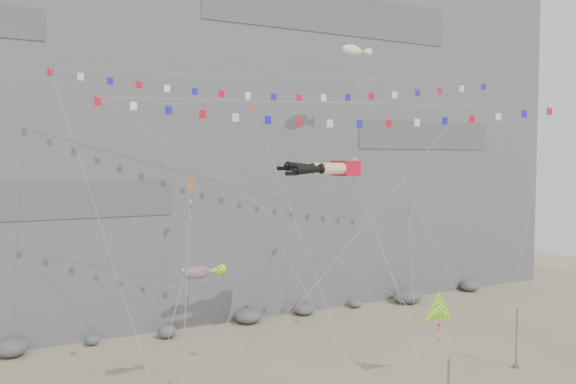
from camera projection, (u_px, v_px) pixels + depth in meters
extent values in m
cube|color=slate|center=(197.00, 76.00, 64.68)|extent=(80.00, 28.00, 50.00)
cylinder|color=slate|center=(517.00, 339.00, 41.29)|extent=(0.12, 0.12, 4.37)
cube|color=red|center=(345.00, 168.00, 42.94)|extent=(1.59, 2.07, 1.15)
cylinder|color=#F3B597|center=(332.00, 168.00, 41.56)|extent=(2.01, 1.03, 0.85)
sphere|color=black|center=(322.00, 169.00, 41.03)|extent=(0.78, 0.78, 0.78)
cone|color=black|center=(309.00, 170.00, 40.42)|extent=(2.38, 0.93, 0.79)
cube|color=black|center=(291.00, 174.00, 39.61)|extent=(0.78, 0.41, 0.28)
cylinder|color=#F3B597|center=(323.00, 168.00, 42.52)|extent=(2.01, 1.03, 0.85)
sphere|color=black|center=(313.00, 168.00, 42.00)|extent=(0.78, 0.78, 0.78)
cone|color=black|center=(300.00, 167.00, 41.38)|extent=(2.39, 0.93, 0.85)
cube|color=black|center=(282.00, 168.00, 40.55)|extent=(0.78, 0.41, 0.28)
cylinder|color=gray|center=(393.00, 281.00, 36.91)|extent=(0.03, 0.03, 20.17)
cylinder|color=gray|center=(242.00, 225.00, 37.19)|extent=(0.03, 0.03, 28.58)
cylinder|color=gray|center=(423.00, 237.00, 40.73)|extent=(0.03, 0.03, 22.54)
cube|color=slate|center=(499.00, 367.00, 41.46)|extent=(0.16, 0.16, 0.10)
cylinder|color=gray|center=(185.00, 310.00, 31.21)|extent=(0.03, 0.03, 15.50)
cylinder|color=gray|center=(171.00, 358.00, 31.54)|extent=(0.03, 0.03, 10.83)
cylinder|color=gray|center=(456.00, 365.00, 34.85)|extent=(0.03, 0.03, 8.22)
cylinder|color=gray|center=(415.00, 192.00, 46.49)|extent=(0.03, 0.03, 28.61)
cube|color=slate|center=(490.00, 362.00, 42.36)|extent=(0.16, 0.16, 0.10)
cylinder|color=gray|center=(304.00, 247.00, 37.32)|extent=(0.03, 0.03, 23.31)
cylinder|color=gray|center=(413.00, 296.00, 40.06)|extent=(0.03, 0.03, 15.83)
cylinder|color=gray|center=(333.00, 339.00, 33.78)|extent=(0.03, 0.03, 13.70)
cylinder|color=gray|center=(389.00, 268.00, 40.09)|extent=(0.03, 0.03, 23.17)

